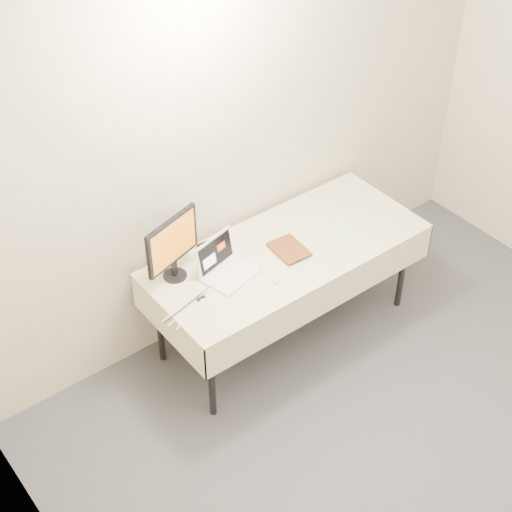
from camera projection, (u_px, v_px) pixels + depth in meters
back_wall at (244, 137)px, 4.92m from camera, size 4.00×0.10×2.70m
table at (287, 256)px, 5.08m from camera, size 1.86×0.81×0.74m
laptop at (225, 266)px, 4.82m from camera, size 0.38×0.34×0.23m
monitor at (172, 244)px, 4.67m from camera, size 0.41×0.18×0.44m
book at (277, 241)px, 4.90m from camera, size 0.19×0.04×0.26m
alarm_clock at (207, 246)px, 5.02m from camera, size 0.12×0.06×0.05m
clicker at (274, 279)px, 4.79m from camera, size 0.06×0.09×0.02m
paper_form at (345, 229)px, 5.19m from camera, size 0.20×0.29×0.00m
usb_dongle at (201, 298)px, 4.67m from camera, size 0.06×0.02×0.01m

